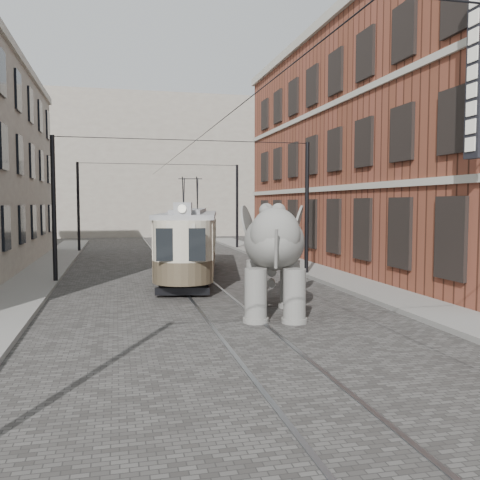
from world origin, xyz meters
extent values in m
plane|color=#474441|center=(0.00, 0.00, 0.00)|extent=(120.00, 120.00, 0.00)
cube|color=slate|center=(6.00, 0.00, 0.07)|extent=(2.00, 60.00, 0.15)
cube|color=slate|center=(-6.50, 0.00, 0.07)|extent=(2.00, 60.00, 0.15)
cube|color=brown|center=(11.00, 9.00, 6.00)|extent=(8.00, 26.00, 12.00)
cube|color=gray|center=(0.00, 40.00, 7.00)|extent=(28.00, 10.00, 14.00)
camera|label=1|loc=(-3.15, -16.28, 3.28)|focal=39.24mm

